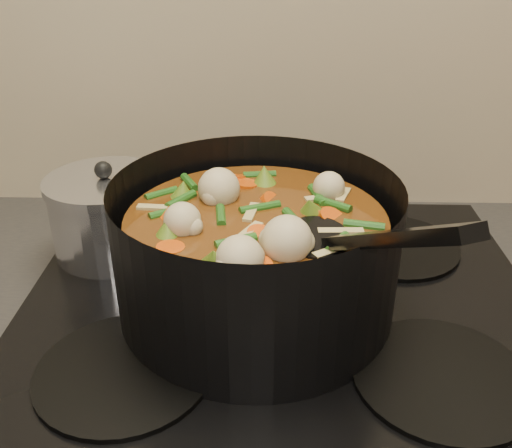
{
  "coord_description": "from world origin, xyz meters",
  "views": [
    {
      "loc": [
        -0.01,
        1.36,
        1.34
      ],
      "look_at": [
        -0.03,
        1.92,
        1.04
      ],
      "focal_mm": 40.0,
      "sensor_mm": 36.0,
      "label": 1
    }
  ],
  "objects": [
    {
      "name": "stovetop",
      "position": [
        0.0,
        1.93,
        0.92
      ],
      "size": [
        0.62,
        0.54,
        0.03
      ],
      "color": "black",
      "rests_on": "counter"
    },
    {
      "name": "stockpot",
      "position": [
        -0.03,
        1.92,
        1.0
      ],
      "size": [
        0.37,
        0.42,
        0.23
      ],
      "rotation": [
        0.0,
        0.0,
        0.2
      ],
      "color": "black",
      "rests_on": "stovetop"
    },
    {
      "name": "saucepan",
      "position": [
        -0.23,
        2.05,
        0.98
      ],
      "size": [
        0.16,
        0.16,
        0.13
      ],
      "rotation": [
        0.0,
        0.0,
        -0.04
      ],
      "color": "silver",
      "rests_on": "stovetop"
    }
  ]
}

